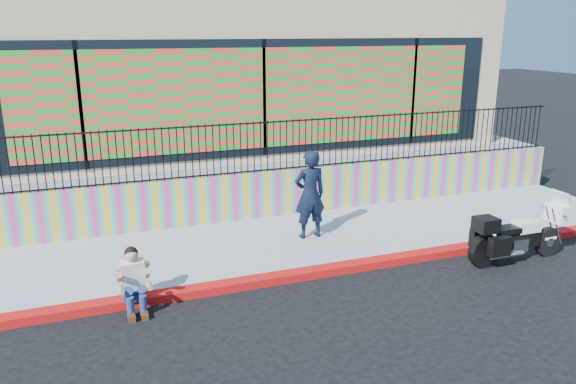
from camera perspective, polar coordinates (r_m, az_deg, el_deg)
name	(u,v)px	position (r m, az deg, el deg)	size (l,w,h in m)	color
ground	(333,273)	(10.83, 4.61, -8.19)	(90.00, 90.00, 0.00)	black
red_curb	(333,269)	(10.80, 4.62, -7.83)	(16.00, 0.30, 0.15)	#B40F0C
sidewalk	(301,240)	(12.20, 1.34, -4.89)	(16.00, 3.00, 0.15)	#878EA2
mural_wall	(277,193)	(13.42, -1.18, -0.09)	(16.00, 0.20, 1.10)	#E13B88
metal_fence	(276,146)	(13.14, -1.20, 4.73)	(15.80, 0.04, 1.20)	black
elevated_platform	(224,153)	(18.18, -6.52, 3.91)	(16.00, 10.00, 1.25)	#878EA2
storefront_building	(223,71)	(17.60, -6.62, 12.14)	(14.00, 8.06, 4.00)	tan
police_motorcycle	(517,234)	(12.00, 22.23, -4.01)	(2.17, 0.72, 1.35)	black
police_officer	(310,194)	(11.87, 2.23, -0.25)	(0.70, 0.46, 1.91)	black
seated_man	(135,287)	(9.56, -15.33, -9.24)	(0.54, 0.71, 1.06)	navy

